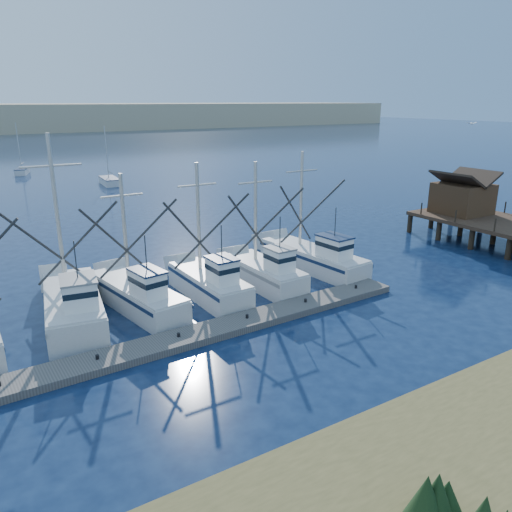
% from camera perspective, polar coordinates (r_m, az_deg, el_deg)
% --- Properties ---
extents(ground, '(500.00, 500.00, 0.00)m').
position_cam_1_polar(ground, '(25.13, 14.08, -10.42)').
color(ground, '#0B1833').
rests_on(ground, ground).
extents(floating_dock, '(28.06, 2.81, 0.37)m').
position_cam_1_polar(floating_dock, '(25.23, -8.80, -9.48)').
color(floating_dock, '#5E5854').
rests_on(floating_dock, ground).
extents(timber_pier, '(7.00, 20.00, 8.00)m').
position_cam_1_polar(timber_pier, '(45.55, 25.95, 4.32)').
color(timber_pier, black).
rests_on(timber_pier, ground).
extents(trawler_fleet, '(28.80, 9.14, 9.92)m').
position_cam_1_polar(trawler_fleet, '(28.94, -14.20, -4.52)').
color(trawler_fleet, silver).
rests_on(trawler_fleet, ground).
extents(sailboat_near, '(2.32, 5.43, 8.10)m').
position_cam_1_polar(sailboat_near, '(74.55, -16.39, 8.21)').
color(sailboat_near, silver).
rests_on(sailboat_near, ground).
extents(sailboat_far, '(2.96, 5.30, 8.10)m').
position_cam_1_polar(sailboat_far, '(90.48, -25.15, 8.80)').
color(sailboat_far, silver).
rests_on(sailboat_far, ground).
extents(flying_gull, '(1.00, 0.18, 0.18)m').
position_cam_1_polar(flying_gull, '(39.28, 23.44, 13.73)').
color(flying_gull, white).
rests_on(flying_gull, ground).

